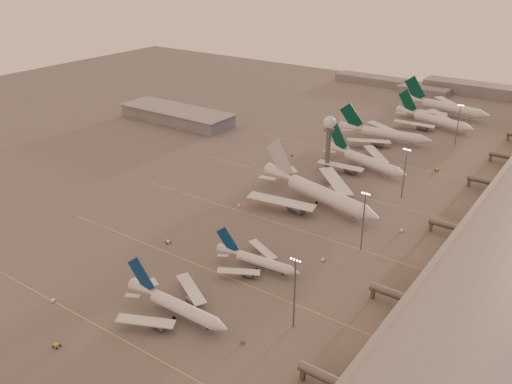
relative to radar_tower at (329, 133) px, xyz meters
The scene contains 26 objects.
ground 121.92m from the radar_tower, 92.39° to the right, with size 700.00×700.00×0.00m, color #4D4B4B.
taxiway_markings 71.83m from the radar_tower, 68.66° to the right, with size 180.00×185.25×0.02m.
hangar 127.68m from the radar_tower, behind, with size 82.00×27.00×8.50m.
radar_tower is the anchor object (origin of this frame).
mast_a 131.38m from the radar_tower, 66.17° to the right, with size 3.60×0.56×25.00m.
mast_b 82.32m from the radar_tower, 52.43° to the right, with size 3.60×0.56×25.00m.
mast_c 46.66m from the radar_tower, 12.53° to the right, with size 3.60×0.56×25.00m.
mast_d 91.11m from the radar_tower, 61.74° to the left, with size 3.60×0.56×25.00m.
distant_horizon 205.86m from the radar_tower, 90.67° to the left, with size 165.00×37.50×9.00m.
narrowbody_near 139.70m from the radar_tower, 81.65° to the right, with size 41.39×33.08×16.19m.
narrowbody_mid 103.92m from the radar_tower, 75.92° to the right, with size 34.78×27.66×13.59m.
widebody_white 45.42m from the radar_tower, 66.86° to the right, with size 68.52×54.22×24.62m.
greentail_a 26.94m from the radar_tower, 40.62° to the left, with size 53.06×42.23×19.83m.
greentail_b 63.68m from the radar_tower, 84.17° to the left, with size 57.40×46.16×20.86m.
greentail_c 110.14m from the radar_tower, 78.82° to the left, with size 56.35×44.91×20.93m.
greentail_d 140.93m from the radar_tower, 82.60° to the left, with size 64.86×51.94×23.74m.
gsv_truck_a 157.38m from the radar_tower, 96.83° to the right, with size 5.61×4.67×2.20m.
gsv_tug_near 169.73m from the radar_tower, 89.67° to the right, with size 2.64×4.03×1.10m.
gsv_catering_a 144.11m from the radar_tower, 71.66° to the right, with size 4.84×2.49×3.87m.
gsv_tug_mid 107.58m from the radar_tower, 98.11° to the right, with size 4.55×3.51×1.15m.
gsv_truck_b 93.52m from the radar_tower, 62.31° to the right, with size 5.31×2.17×2.11m.
gsv_truck_c 65.87m from the radar_tower, 100.37° to the right, with size 5.35×2.76×2.06m.
gsv_catering_b 73.72m from the radar_tower, 35.90° to the right, with size 5.90×4.07×4.44m.
gsv_tug_far 31.12m from the radar_tower, 92.48° to the right, with size 3.45×4.16×1.03m.
gsv_truck_d 33.57m from the radar_tower, 163.20° to the left, with size 4.31×6.16×2.35m.
gsv_tug_hangar 61.32m from the radar_tower, 34.63° to the left, with size 4.66×4.22×1.14m.
Camera 1 is at (126.83, -117.97, 107.85)m, focal length 38.00 mm.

